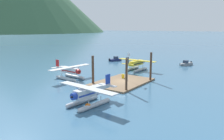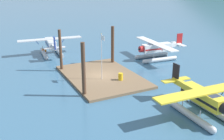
{
  "view_description": "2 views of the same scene",
  "coord_description": "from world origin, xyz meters",
  "px_view_note": "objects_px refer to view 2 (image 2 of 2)",
  "views": [
    {
      "loc": [
        -36.91,
        -23.23,
        10.98
      ],
      "look_at": [
        1.81,
        3.7,
        1.94
      ],
      "focal_mm": 35.92,
      "sensor_mm": 36.0,
      "label": 1
    },
    {
      "loc": [
        29.22,
        -13.13,
        12.05
      ],
      "look_at": [
        1.49,
        0.73,
        1.36
      ],
      "focal_mm": 42.42,
      "sensor_mm": 36.0,
      "label": 2
    }
  ],
  "objects_px": {
    "flagpole": "(102,51)",
    "seaplane_silver_port_aft": "(51,45)",
    "seaplane_white_bow_left": "(156,50)",
    "mooring_buoy": "(44,51)",
    "seaplane_yellow_stbd_fwd": "(203,100)",
    "fuel_drum": "(121,77)"
  },
  "relations": [
    {
      "from": "seaplane_silver_port_aft",
      "to": "seaplane_white_bow_left",
      "type": "bearing_deg",
      "value": 53.88
    },
    {
      "from": "fuel_drum",
      "to": "seaplane_silver_port_aft",
      "type": "xyz_separation_m",
      "value": [
        -16.32,
        -4.41,
        0.84
      ]
    },
    {
      "from": "flagpole",
      "to": "fuel_drum",
      "type": "relative_size",
      "value": 6.49
    },
    {
      "from": "flagpole",
      "to": "seaplane_white_bow_left",
      "type": "distance_m",
      "value": 12.74
    },
    {
      "from": "mooring_buoy",
      "to": "seaplane_white_bow_left",
      "type": "height_order",
      "value": "seaplane_white_bow_left"
    },
    {
      "from": "seaplane_yellow_stbd_fwd",
      "to": "seaplane_silver_port_aft",
      "type": "relative_size",
      "value": 1.0
    },
    {
      "from": "flagpole",
      "to": "seaplane_silver_port_aft",
      "type": "height_order",
      "value": "flagpole"
    },
    {
      "from": "mooring_buoy",
      "to": "seaplane_white_bow_left",
      "type": "distance_m",
      "value": 18.9
    },
    {
      "from": "flagpole",
      "to": "mooring_buoy",
      "type": "relative_size",
      "value": 6.77
    },
    {
      "from": "seaplane_white_bow_left",
      "to": "mooring_buoy",
      "type": "bearing_deg",
      "value": -127.45
    },
    {
      "from": "mooring_buoy",
      "to": "flagpole",
      "type": "bearing_deg",
      "value": 11.87
    },
    {
      "from": "mooring_buoy",
      "to": "seaplane_yellow_stbd_fwd",
      "type": "bearing_deg",
      "value": 15.86
    },
    {
      "from": "seaplane_yellow_stbd_fwd",
      "to": "seaplane_white_bow_left",
      "type": "xyz_separation_m",
      "value": [
        -16.86,
        6.93,
        0.0
      ]
    },
    {
      "from": "seaplane_white_bow_left",
      "to": "fuel_drum",
      "type": "bearing_deg",
      "value": -57.72
    },
    {
      "from": "seaplane_white_bow_left",
      "to": "seaplane_silver_port_aft",
      "type": "relative_size",
      "value": 1.0
    },
    {
      "from": "seaplane_silver_port_aft",
      "to": "seaplane_yellow_stbd_fwd",
      "type": "bearing_deg",
      "value": 14.69
    },
    {
      "from": "mooring_buoy",
      "to": "seaplane_white_bow_left",
      "type": "relative_size",
      "value": 0.08
    },
    {
      "from": "mooring_buoy",
      "to": "seaplane_silver_port_aft",
      "type": "bearing_deg",
      "value": 37.44
    },
    {
      "from": "flagpole",
      "to": "fuel_drum",
      "type": "bearing_deg",
      "value": 57.86
    },
    {
      "from": "seaplane_yellow_stbd_fwd",
      "to": "fuel_drum",
      "type": "bearing_deg",
      "value": -165.95
    },
    {
      "from": "seaplane_yellow_stbd_fwd",
      "to": "seaplane_silver_port_aft",
      "type": "height_order",
      "value": "same"
    },
    {
      "from": "flagpole",
      "to": "seaplane_silver_port_aft",
      "type": "xyz_separation_m",
      "value": [
        -15.11,
        -2.49,
        -2.3
      ]
    }
  ]
}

